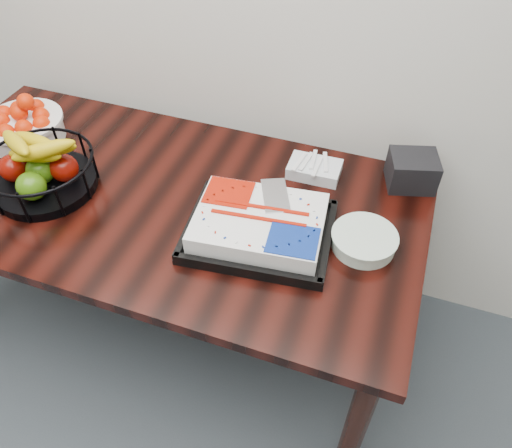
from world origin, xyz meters
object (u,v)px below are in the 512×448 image
(fruit_basket, at_px, (41,170))
(napkin_box, at_px, (412,171))
(plate_stack, at_px, (364,241))
(cake_tray, at_px, (259,226))
(table, at_px, (162,213))
(tangerine_bowl, at_px, (22,121))

(fruit_basket, relative_size, napkin_box, 2.31)
(fruit_basket, relative_size, plate_stack, 1.80)
(cake_tray, bearing_deg, fruit_basket, -177.60)
(plate_stack, bearing_deg, table, -179.89)
(tangerine_bowl, xyz_separation_m, fruit_basket, (0.24, -0.22, -0.00))
(cake_tray, bearing_deg, tangerine_bowl, 169.60)
(cake_tray, bearing_deg, plate_stack, 11.30)
(table, height_order, napkin_box, napkin_box)
(fruit_basket, xyz_separation_m, plate_stack, (1.09, 0.10, -0.06))
(fruit_basket, bearing_deg, tangerine_bowl, 137.97)
(tangerine_bowl, bearing_deg, napkin_box, 9.04)
(fruit_basket, xyz_separation_m, napkin_box, (1.18, 0.44, -0.02))
(table, distance_m, napkin_box, 0.88)
(tangerine_bowl, bearing_deg, cake_tray, -10.40)
(cake_tray, xyz_separation_m, fruit_basket, (-0.77, -0.03, 0.04))
(table, bearing_deg, tangerine_bowl, 168.78)
(plate_stack, bearing_deg, napkin_box, 74.85)
(tangerine_bowl, distance_m, napkin_box, 1.44)
(table, distance_m, fruit_basket, 0.43)
(cake_tray, distance_m, fruit_basket, 0.77)
(tangerine_bowl, height_order, plate_stack, tangerine_bowl)
(tangerine_bowl, height_order, fruit_basket, fruit_basket)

